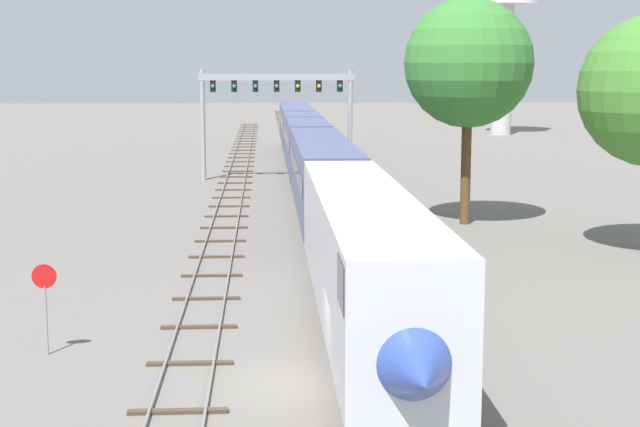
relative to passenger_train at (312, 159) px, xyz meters
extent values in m
plane|color=slate|center=(-2.00, -38.43, -2.60)|extent=(400.00, 400.00, 0.00)
cube|color=slate|center=(-0.72, 21.57, -2.52)|extent=(0.07, 200.00, 0.16)
cube|color=slate|center=(0.72, 21.57, -2.52)|extent=(0.07, 200.00, 0.16)
cube|color=#473828|center=(0.00, -40.43, -2.55)|extent=(2.60, 0.24, 0.10)
cube|color=#473828|center=(0.00, -36.43, -2.55)|extent=(2.60, 0.24, 0.10)
cube|color=#473828|center=(0.00, -32.43, -2.55)|extent=(2.60, 0.24, 0.10)
cube|color=#473828|center=(0.00, -28.43, -2.55)|extent=(2.60, 0.24, 0.10)
cube|color=#473828|center=(0.00, -24.43, -2.55)|extent=(2.60, 0.24, 0.10)
cube|color=#473828|center=(0.00, -20.43, -2.55)|extent=(2.60, 0.24, 0.10)
cube|color=#473828|center=(0.00, -16.43, -2.55)|extent=(2.60, 0.24, 0.10)
cube|color=#473828|center=(0.00, -12.43, -2.55)|extent=(2.60, 0.24, 0.10)
cube|color=#473828|center=(0.00, -8.43, -2.55)|extent=(2.60, 0.24, 0.10)
cube|color=#473828|center=(0.00, -4.43, -2.55)|extent=(2.60, 0.24, 0.10)
cube|color=#473828|center=(0.00, -0.43, -2.55)|extent=(2.60, 0.24, 0.10)
cube|color=#473828|center=(0.00, 3.57, -2.55)|extent=(2.60, 0.24, 0.10)
cube|color=#473828|center=(0.00, 7.57, -2.55)|extent=(2.60, 0.24, 0.10)
cube|color=#473828|center=(0.00, 11.57, -2.55)|extent=(2.60, 0.24, 0.10)
cube|color=#473828|center=(0.00, 15.57, -2.55)|extent=(2.60, 0.24, 0.10)
cube|color=#473828|center=(0.00, 19.57, -2.55)|extent=(2.60, 0.24, 0.10)
cube|color=#473828|center=(0.00, 23.57, -2.55)|extent=(2.60, 0.24, 0.10)
cube|color=#473828|center=(0.00, 27.57, -2.55)|extent=(2.60, 0.24, 0.10)
cube|color=#473828|center=(0.00, 31.57, -2.55)|extent=(2.60, 0.24, 0.10)
cube|color=#473828|center=(0.00, 35.57, -2.55)|extent=(2.60, 0.24, 0.10)
cube|color=#473828|center=(0.00, 39.57, -2.55)|extent=(2.60, 0.24, 0.10)
cube|color=#473828|center=(0.00, 43.57, -2.55)|extent=(2.60, 0.24, 0.10)
cube|color=#473828|center=(0.00, 47.57, -2.55)|extent=(2.60, 0.24, 0.10)
cube|color=#473828|center=(0.00, 51.57, -2.55)|extent=(2.60, 0.24, 0.10)
cube|color=#473828|center=(0.00, 55.57, -2.55)|extent=(2.60, 0.24, 0.10)
cube|color=#473828|center=(0.00, 59.57, -2.55)|extent=(2.60, 0.24, 0.10)
cube|color=#473828|center=(0.00, 63.57, -2.55)|extent=(2.60, 0.24, 0.10)
cube|color=#473828|center=(0.00, 67.57, -2.55)|extent=(2.60, 0.24, 0.10)
cube|color=#473828|center=(0.00, 71.57, -2.55)|extent=(2.60, 0.24, 0.10)
cube|color=#473828|center=(0.00, 75.57, -2.55)|extent=(2.60, 0.24, 0.10)
cube|color=#473828|center=(0.00, 79.57, -2.55)|extent=(2.60, 0.24, 0.10)
cube|color=#473828|center=(0.00, 83.57, -2.55)|extent=(2.60, 0.24, 0.10)
cube|color=#473828|center=(0.00, 87.57, -2.55)|extent=(2.60, 0.24, 0.10)
cube|color=#473828|center=(0.00, 91.57, -2.55)|extent=(2.60, 0.24, 0.10)
cube|color=#473828|center=(0.00, 95.57, -2.55)|extent=(2.60, 0.24, 0.10)
cube|color=#473828|center=(0.00, 99.57, -2.55)|extent=(2.60, 0.24, 0.10)
cube|color=#473828|center=(0.00, 103.57, -2.55)|extent=(2.60, 0.24, 0.10)
cube|color=#473828|center=(0.00, 107.57, -2.55)|extent=(2.60, 0.24, 0.10)
cube|color=#473828|center=(0.00, 111.57, -2.55)|extent=(2.60, 0.24, 0.10)
cube|color=#473828|center=(0.00, 115.57, -2.55)|extent=(2.60, 0.24, 0.10)
cube|color=#473828|center=(0.00, 119.57, -2.55)|extent=(2.60, 0.24, 0.10)
cube|color=slate|center=(-6.22, 1.57, -2.52)|extent=(0.07, 160.00, 0.16)
cube|color=slate|center=(-4.78, 1.57, -2.52)|extent=(0.07, 160.00, 0.16)
cube|color=#473828|center=(-5.50, -40.43, -2.55)|extent=(2.60, 0.24, 0.10)
cube|color=#473828|center=(-5.50, -36.43, -2.55)|extent=(2.60, 0.24, 0.10)
cube|color=#473828|center=(-5.50, -32.43, -2.55)|extent=(2.60, 0.24, 0.10)
cube|color=#473828|center=(-5.50, -28.43, -2.55)|extent=(2.60, 0.24, 0.10)
cube|color=#473828|center=(-5.50, -24.43, -2.55)|extent=(2.60, 0.24, 0.10)
cube|color=#473828|center=(-5.50, -20.43, -2.55)|extent=(2.60, 0.24, 0.10)
cube|color=#473828|center=(-5.50, -16.43, -2.55)|extent=(2.60, 0.24, 0.10)
cube|color=#473828|center=(-5.50, -12.43, -2.55)|extent=(2.60, 0.24, 0.10)
cube|color=#473828|center=(-5.50, -8.43, -2.55)|extent=(2.60, 0.24, 0.10)
cube|color=#473828|center=(-5.50, -4.43, -2.55)|extent=(2.60, 0.24, 0.10)
cube|color=#473828|center=(-5.50, -0.43, -2.55)|extent=(2.60, 0.24, 0.10)
cube|color=#473828|center=(-5.50, 3.57, -2.55)|extent=(2.60, 0.24, 0.10)
cube|color=#473828|center=(-5.50, 7.57, -2.55)|extent=(2.60, 0.24, 0.10)
cube|color=#473828|center=(-5.50, 11.57, -2.55)|extent=(2.60, 0.24, 0.10)
cube|color=#473828|center=(-5.50, 15.57, -2.55)|extent=(2.60, 0.24, 0.10)
cube|color=#473828|center=(-5.50, 19.57, -2.55)|extent=(2.60, 0.24, 0.10)
cube|color=#473828|center=(-5.50, 23.57, -2.55)|extent=(2.60, 0.24, 0.10)
cube|color=#473828|center=(-5.50, 27.57, -2.55)|extent=(2.60, 0.24, 0.10)
cube|color=#473828|center=(-5.50, 31.57, -2.55)|extent=(2.60, 0.24, 0.10)
cube|color=#473828|center=(-5.50, 35.57, -2.55)|extent=(2.60, 0.24, 0.10)
cube|color=#473828|center=(-5.50, 39.57, -2.55)|extent=(2.60, 0.24, 0.10)
cube|color=#473828|center=(-5.50, 43.57, -2.55)|extent=(2.60, 0.24, 0.10)
cube|color=#473828|center=(-5.50, 47.57, -2.55)|extent=(2.60, 0.24, 0.10)
cube|color=#473828|center=(-5.50, 51.57, -2.55)|extent=(2.60, 0.24, 0.10)
cube|color=#473828|center=(-5.50, 55.57, -2.55)|extent=(2.60, 0.24, 0.10)
cube|color=#473828|center=(-5.50, 59.57, -2.55)|extent=(2.60, 0.24, 0.10)
cube|color=#473828|center=(-5.50, 63.57, -2.55)|extent=(2.60, 0.24, 0.10)
cube|color=#473828|center=(-5.50, 67.57, -2.55)|extent=(2.60, 0.24, 0.10)
cube|color=#473828|center=(-5.50, 71.57, -2.55)|extent=(2.60, 0.24, 0.10)
cube|color=#473828|center=(-5.50, 75.57, -2.55)|extent=(2.60, 0.24, 0.10)
cube|color=#473828|center=(-5.50, 79.57, -2.55)|extent=(2.60, 0.24, 0.10)
cube|color=silver|center=(0.00, -33.81, 0.30)|extent=(3.00, 21.25, 3.80)
cone|color=#2D479E|center=(0.00, -44.63, -0.10)|extent=(2.88, 2.60, 2.88)
cube|color=black|center=(0.00, -43.23, 1.44)|extent=(3.04, 1.80, 1.10)
cube|color=black|center=(0.00, -33.81, -2.10)|extent=(2.52, 19.13, 1.00)
cube|color=#4C5684|center=(0.00, -11.55, 0.30)|extent=(3.00, 21.25, 3.80)
cube|color=black|center=(0.00, -11.55, 0.70)|extent=(3.04, 19.55, 0.90)
cube|color=black|center=(0.00, -11.55, -2.10)|extent=(2.52, 19.13, 1.00)
cube|color=#4C5684|center=(0.00, 10.70, 0.30)|extent=(3.00, 21.25, 3.80)
cube|color=black|center=(0.00, 10.70, 0.70)|extent=(3.04, 19.55, 0.90)
cube|color=black|center=(0.00, 10.70, -2.10)|extent=(2.52, 19.13, 1.00)
cube|color=#4C5684|center=(0.00, 32.95, 0.30)|extent=(3.00, 21.25, 3.80)
cube|color=black|center=(0.00, 32.95, 0.70)|extent=(3.04, 19.55, 0.90)
cube|color=black|center=(0.00, 32.95, -2.10)|extent=(2.52, 19.13, 1.00)
cylinder|color=#999BA0|center=(-8.00, 10.12, 1.69)|extent=(0.36, 0.36, 8.59)
cylinder|color=#999BA0|center=(3.50, 10.12, 1.69)|extent=(0.36, 0.36, 8.59)
cube|color=#999BA0|center=(-2.25, 10.12, 5.38)|extent=(12.10, 0.36, 0.50)
cube|color=black|center=(-7.18, 10.17, 4.68)|extent=(0.44, 0.32, 0.90)
sphere|color=green|center=(-7.18, 9.98, 4.68)|extent=(0.28, 0.28, 0.28)
cube|color=black|center=(-5.54, 10.17, 4.68)|extent=(0.44, 0.32, 0.90)
sphere|color=green|center=(-5.54, 9.98, 4.68)|extent=(0.28, 0.28, 0.28)
cube|color=black|center=(-3.89, 10.17, 4.68)|extent=(0.44, 0.32, 0.90)
sphere|color=green|center=(-3.89, 9.98, 4.68)|extent=(0.28, 0.28, 0.28)
cube|color=black|center=(-2.25, 10.17, 4.68)|extent=(0.44, 0.32, 0.90)
sphere|color=green|center=(-2.25, 9.98, 4.68)|extent=(0.28, 0.28, 0.28)
cube|color=black|center=(-0.61, 10.17, 4.68)|extent=(0.44, 0.32, 0.90)
sphere|color=yellow|center=(-0.61, 9.98, 4.68)|extent=(0.28, 0.28, 0.28)
cube|color=black|center=(1.04, 10.17, 4.68)|extent=(0.44, 0.32, 0.90)
sphere|color=yellow|center=(1.04, 9.98, 4.68)|extent=(0.28, 0.28, 0.28)
cube|color=black|center=(2.68, 10.17, 4.68)|extent=(0.44, 0.32, 0.90)
sphere|color=green|center=(2.68, 9.98, 4.68)|extent=(0.28, 0.28, 0.28)
cylinder|color=beige|center=(27.23, 56.96, 5.63)|extent=(2.60, 2.60, 16.47)
cylinder|color=gray|center=(-10.00, -35.15, -1.50)|extent=(0.08, 0.08, 2.20)
cylinder|color=red|center=(-10.00, -35.17, -0.10)|extent=(0.76, 0.03, 0.76)
cylinder|color=brown|center=(8.08, -11.62, 0.66)|extent=(0.56, 0.56, 6.52)
sphere|color=#387A33|center=(8.08, -11.62, 6.42)|extent=(7.17, 7.17, 7.17)
camera|label=1|loc=(-3.18, -64.01, 6.31)|focal=53.17mm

